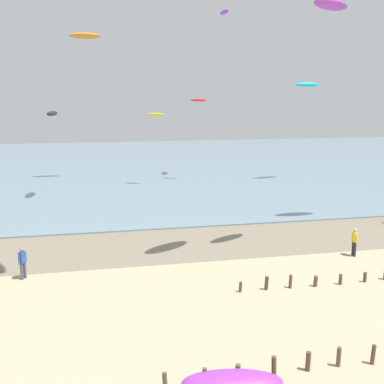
{
  "coord_description": "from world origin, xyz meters",
  "views": [
    {
      "loc": [
        -5.04,
        -5.24,
        9.33
      ],
      "look_at": [
        -1.36,
        12.25,
        5.75
      ],
      "focal_mm": 43.88,
      "sensor_mm": 36.0,
      "label": 1
    }
  ],
  "objects_px": {
    "person_mid_beach": "(23,262)",
    "kite_aloft_3": "(199,100)",
    "kite_aloft_2": "(331,5)",
    "person_left_flank": "(354,241)",
    "kite_aloft_7": "(52,113)",
    "grounded_kite": "(232,382)",
    "kite_aloft_9": "(224,12)",
    "kite_aloft_8": "(307,85)",
    "kite_aloft_6": "(85,36)",
    "kite_aloft_1": "(156,115)"
  },
  "relations": [
    {
      "from": "person_mid_beach",
      "to": "kite_aloft_6",
      "type": "distance_m",
      "value": 33.55
    },
    {
      "from": "kite_aloft_7",
      "to": "kite_aloft_9",
      "type": "relative_size",
      "value": 1.08
    },
    {
      "from": "kite_aloft_2",
      "to": "kite_aloft_7",
      "type": "distance_m",
      "value": 26.43
    },
    {
      "from": "kite_aloft_2",
      "to": "kite_aloft_8",
      "type": "xyz_separation_m",
      "value": [
        9.92,
        23.47,
        -3.71
      ]
    },
    {
      "from": "kite_aloft_1",
      "to": "person_left_flank",
      "type": "bearing_deg",
      "value": 140.93
    },
    {
      "from": "kite_aloft_1",
      "to": "kite_aloft_7",
      "type": "height_order",
      "value": "kite_aloft_7"
    },
    {
      "from": "kite_aloft_7",
      "to": "kite_aloft_9",
      "type": "distance_m",
      "value": 22.84
    },
    {
      "from": "person_left_flank",
      "to": "kite_aloft_3",
      "type": "height_order",
      "value": "kite_aloft_3"
    },
    {
      "from": "grounded_kite",
      "to": "kite_aloft_9",
      "type": "bearing_deg",
      "value": 84.75
    },
    {
      "from": "kite_aloft_2",
      "to": "kite_aloft_3",
      "type": "distance_m",
      "value": 26.34
    },
    {
      "from": "kite_aloft_6",
      "to": "person_mid_beach",
      "type": "bearing_deg",
      "value": -91.79
    },
    {
      "from": "kite_aloft_9",
      "to": "kite_aloft_2",
      "type": "bearing_deg",
      "value": 3.93
    },
    {
      "from": "person_left_flank",
      "to": "kite_aloft_7",
      "type": "distance_m",
      "value": 28.66
    },
    {
      "from": "person_left_flank",
      "to": "kite_aloft_2",
      "type": "height_order",
      "value": "kite_aloft_2"
    },
    {
      "from": "grounded_kite",
      "to": "kite_aloft_8",
      "type": "distance_m",
      "value": 42.44
    },
    {
      "from": "kite_aloft_3",
      "to": "kite_aloft_2",
      "type": "bearing_deg",
      "value": 119.53
    },
    {
      "from": "person_left_flank",
      "to": "kite_aloft_2",
      "type": "bearing_deg",
      "value": 136.98
    },
    {
      "from": "kite_aloft_2",
      "to": "kite_aloft_3",
      "type": "height_order",
      "value": "kite_aloft_2"
    },
    {
      "from": "person_mid_beach",
      "to": "kite_aloft_3",
      "type": "relative_size",
      "value": 0.91
    },
    {
      "from": "kite_aloft_2",
      "to": "kite_aloft_9",
      "type": "distance_m",
      "value": 27.57
    },
    {
      "from": "kite_aloft_7",
      "to": "kite_aloft_2",
      "type": "bearing_deg",
      "value": 44.74
    },
    {
      "from": "kite_aloft_6",
      "to": "kite_aloft_9",
      "type": "distance_m",
      "value": 15.58
    },
    {
      "from": "grounded_kite",
      "to": "kite_aloft_1",
      "type": "distance_m",
      "value": 37.23
    },
    {
      "from": "kite_aloft_3",
      "to": "kite_aloft_7",
      "type": "distance_m",
      "value": 16.61
    },
    {
      "from": "grounded_kite",
      "to": "kite_aloft_8",
      "type": "bearing_deg",
      "value": 71.76
    },
    {
      "from": "person_left_flank",
      "to": "kite_aloft_3",
      "type": "bearing_deg",
      "value": 97.31
    },
    {
      "from": "kite_aloft_2",
      "to": "kite_aloft_8",
      "type": "height_order",
      "value": "kite_aloft_2"
    },
    {
      "from": "grounded_kite",
      "to": "kite_aloft_6",
      "type": "distance_m",
      "value": 44.45
    },
    {
      "from": "person_mid_beach",
      "to": "grounded_kite",
      "type": "relative_size",
      "value": 0.52
    },
    {
      "from": "kite_aloft_1",
      "to": "kite_aloft_8",
      "type": "distance_m",
      "value": 17.19
    },
    {
      "from": "person_mid_beach",
      "to": "kite_aloft_9",
      "type": "xyz_separation_m",
      "value": [
        18.73,
        28.45,
        17.82
      ]
    },
    {
      "from": "kite_aloft_9",
      "to": "kite_aloft_6",
      "type": "bearing_deg",
      "value": -88.19
    },
    {
      "from": "kite_aloft_6",
      "to": "kite_aloft_8",
      "type": "xyz_separation_m",
      "value": [
        23.85,
        -5.06,
        -5.16
      ]
    },
    {
      "from": "grounded_kite",
      "to": "kite_aloft_1",
      "type": "height_order",
      "value": "kite_aloft_1"
    },
    {
      "from": "person_left_flank",
      "to": "kite_aloft_7",
      "type": "xyz_separation_m",
      "value": [
        -18.67,
        20.57,
        7.05
      ]
    },
    {
      "from": "person_mid_beach",
      "to": "grounded_kite",
      "type": "bearing_deg",
      "value": -55.51
    },
    {
      "from": "person_left_flank",
      "to": "kite_aloft_8",
      "type": "xyz_separation_m",
      "value": [
        8.32,
        24.96,
        9.91
      ]
    },
    {
      "from": "grounded_kite",
      "to": "kite_aloft_2",
      "type": "bearing_deg",
      "value": 63.49
    },
    {
      "from": "kite_aloft_3",
      "to": "kite_aloft_8",
      "type": "bearing_deg",
      "value": -165.44
    },
    {
      "from": "kite_aloft_2",
      "to": "kite_aloft_3",
      "type": "relative_size",
      "value": 1.65
    },
    {
      "from": "grounded_kite",
      "to": "kite_aloft_9",
      "type": "height_order",
      "value": "kite_aloft_9"
    },
    {
      "from": "kite_aloft_1",
      "to": "kite_aloft_3",
      "type": "bearing_deg",
      "value": -125.4
    },
    {
      "from": "person_left_flank",
      "to": "person_mid_beach",
      "type": "bearing_deg",
      "value": 179.23
    },
    {
      "from": "person_mid_beach",
      "to": "person_left_flank",
      "type": "distance_m",
      "value": 18.98
    },
    {
      "from": "kite_aloft_1",
      "to": "kite_aloft_9",
      "type": "xyz_separation_m",
      "value": [
        8.32,
        3.6,
        11.1
      ]
    },
    {
      "from": "person_mid_beach",
      "to": "kite_aloft_6",
      "type": "xyz_separation_m",
      "value": [
        3.45,
        29.77,
        15.07
      ]
    },
    {
      "from": "kite_aloft_1",
      "to": "kite_aloft_3",
      "type": "distance_m",
      "value": 5.7
    },
    {
      "from": "person_mid_beach",
      "to": "kite_aloft_3",
      "type": "height_order",
      "value": "kite_aloft_3"
    },
    {
      "from": "grounded_kite",
      "to": "kite_aloft_3",
      "type": "distance_m",
      "value": 40.24
    },
    {
      "from": "kite_aloft_3",
      "to": "kite_aloft_8",
      "type": "distance_m",
      "value": 12.14
    }
  ]
}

